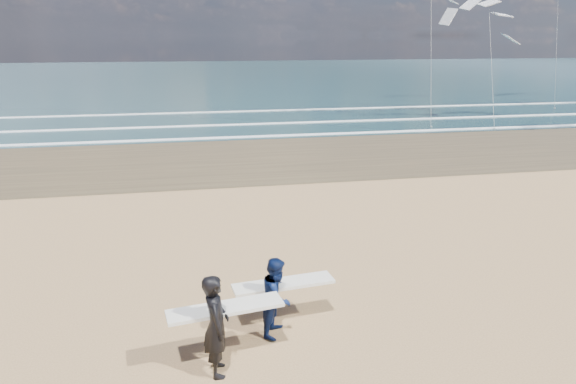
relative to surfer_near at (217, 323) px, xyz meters
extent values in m
cube|color=#493C27|center=(20.16, 18.09, -1.00)|extent=(220.00, 12.00, 0.01)
cube|color=#1C3A3D|center=(20.16, 72.09, -1.00)|extent=(220.00, 100.00, 0.02)
cube|color=white|center=(20.16, 22.89, -0.96)|extent=(220.00, 0.50, 0.05)
cube|color=white|center=(20.16, 27.59, -0.96)|extent=(220.00, 0.50, 0.05)
cube|color=white|center=(20.16, 34.09, -0.96)|extent=(220.00, 0.50, 0.05)
imported|color=black|center=(-0.02, -0.04, -0.01)|extent=(0.50, 0.74, 1.99)
cube|color=white|center=(0.18, 0.31, 0.12)|extent=(2.25, 0.85, 0.07)
imported|color=#0C1943|center=(1.30, 1.09, -0.15)|extent=(0.95, 1.03, 1.71)
cube|color=white|center=(1.50, 1.44, -0.06)|extent=(2.25, 0.77, 0.07)
cube|color=slate|center=(15.99, 24.24, -0.96)|extent=(0.12, 0.12, 0.10)
cube|color=slate|center=(30.75, 31.04, -0.96)|extent=(0.12, 0.12, 0.10)
cube|color=slate|center=(19.71, 22.50, -0.96)|extent=(0.12, 0.12, 0.10)
camera|label=1|loc=(-0.27, -8.37, 5.05)|focal=32.00mm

